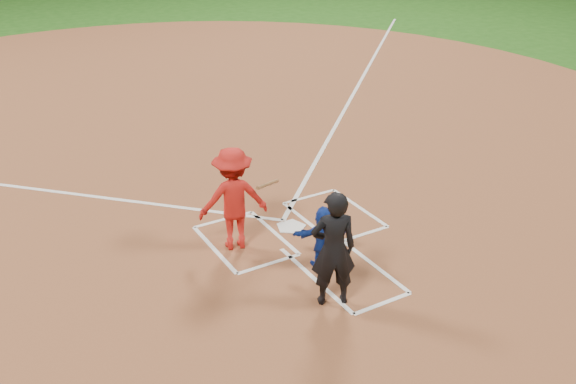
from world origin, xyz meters
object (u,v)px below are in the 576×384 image
home_plate (291,227)px  umpire (333,249)px  catcher (323,237)px  batter_at_plate (233,199)px

home_plate → umpire: 2.61m
umpire → catcher: bearing=-94.0°
home_plate → umpire: umpire is taller
home_plate → umpire: (-0.65, -2.35, 0.94)m
catcher → umpire: bearing=83.8°
catcher → umpire: size_ratio=0.57×
home_plate → batter_at_plate: batter_at_plate is taller
catcher → umpire: umpire is taller
catcher → batter_at_plate: bearing=-32.8°
catcher → home_plate: bearing=-78.3°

